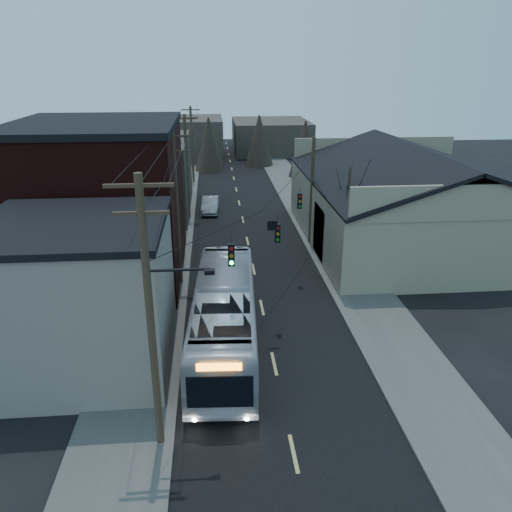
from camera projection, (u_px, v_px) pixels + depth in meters
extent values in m
plane|color=black|center=(303.00, 497.00, 16.81)|extent=(160.00, 160.00, 0.00)
cube|color=black|center=(244.00, 226.00, 44.67)|extent=(9.00, 110.00, 0.02)
cube|color=#474744|center=(171.00, 228.00, 44.12)|extent=(4.00, 110.00, 0.12)
cube|color=#474744|center=(316.00, 224.00, 45.19)|extent=(4.00, 110.00, 0.12)
cube|color=slate|center=(80.00, 297.00, 23.17)|extent=(8.00, 8.00, 7.00)
cube|color=black|center=(102.00, 204.00, 32.76)|extent=(10.00, 12.00, 10.00)
cube|color=#332E28|center=(142.00, 176.00, 48.20)|extent=(9.00, 14.00, 7.00)
cube|color=gray|center=(409.00, 211.00, 40.20)|extent=(16.00, 20.00, 5.00)
cube|color=black|center=(364.00, 165.00, 38.49)|extent=(8.16, 20.60, 2.86)
cube|color=black|center=(463.00, 163.00, 39.15)|extent=(8.16, 20.60, 2.86)
cube|color=#332E28|center=(189.00, 138.00, 75.60)|extent=(10.00, 12.00, 6.00)
cube|color=#332E28|center=(271.00, 136.00, 81.50)|extent=(12.00, 14.00, 5.00)
cone|color=black|center=(347.00, 218.00, 34.62)|extent=(0.40, 0.40, 7.20)
cylinder|color=#382B1E|center=(151.00, 323.00, 17.29)|extent=(0.28, 0.28, 10.50)
cube|color=#382B1E|center=(139.00, 185.00, 15.54)|extent=(2.20, 0.12, 0.12)
cylinder|color=#382B1E|center=(177.00, 211.00, 31.31)|extent=(0.28, 0.28, 10.00)
cube|color=#382B1E|center=(172.00, 136.00, 29.65)|extent=(2.20, 0.12, 0.12)
cylinder|color=#382B1E|center=(187.00, 168.00, 45.33)|extent=(0.28, 0.28, 9.50)
cube|color=#382B1E|center=(184.00, 119.00, 43.76)|extent=(2.20, 0.12, 0.12)
cylinder|color=#382B1E|center=(192.00, 145.00, 59.36)|extent=(0.28, 0.28, 9.00)
cube|color=#382B1E|center=(190.00, 110.00, 57.87)|extent=(2.20, 0.12, 0.12)
cylinder|color=#382B1E|center=(312.00, 192.00, 38.91)|extent=(0.28, 0.28, 8.50)
cube|color=black|center=(231.00, 255.00, 21.46)|extent=(0.28, 0.20, 1.00)
cube|color=black|center=(278.00, 233.00, 26.07)|extent=(0.28, 0.20, 1.00)
cube|color=black|center=(300.00, 201.00, 31.79)|extent=(0.28, 0.20, 1.00)
imported|color=silver|center=(225.00, 316.00, 25.09)|extent=(3.72, 12.94, 3.56)
imported|color=#939499|center=(210.00, 205.00, 48.69)|extent=(1.77, 4.51, 1.46)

